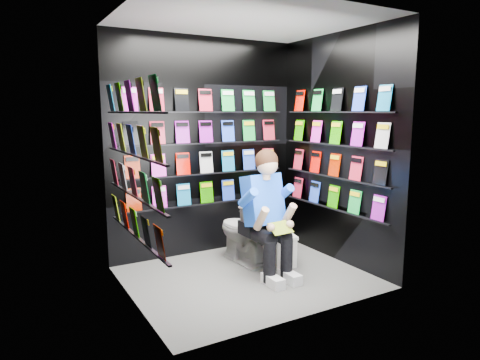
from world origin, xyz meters
TOP-DOWN VIEW (x-y plane):
  - floor at (0.00, 0.00)m, footprint 2.40×2.40m
  - ceiling at (0.00, 0.00)m, footprint 2.40×2.40m
  - wall_back at (0.00, 1.00)m, footprint 2.40×0.04m
  - wall_front at (0.00, -1.00)m, footprint 2.40×0.04m
  - wall_left at (-1.20, 0.00)m, footprint 0.04×2.00m
  - wall_right at (1.20, 0.00)m, footprint 0.04×2.00m
  - comics_back at (0.00, 0.97)m, footprint 2.10×0.06m
  - comics_left at (-1.17, 0.00)m, footprint 0.06×1.70m
  - comics_right at (1.17, 0.00)m, footprint 0.06×1.70m
  - toilet at (0.21, 0.43)m, footprint 0.47×0.78m
  - longbox at (0.56, 0.19)m, footprint 0.34×0.48m
  - longbox_lid at (0.56, 0.19)m, footprint 0.37×0.50m
  - reader at (0.21, 0.05)m, footprint 0.60×0.84m
  - held_comic at (0.21, -0.30)m, footprint 0.25×0.16m

SIDE VIEW (x-z plane):
  - floor at x=0.00m, z-range 0.00..0.00m
  - longbox at x=0.56m, z-range 0.00..0.32m
  - longbox_lid at x=0.56m, z-range 0.32..0.35m
  - toilet at x=0.21m, z-range 0.00..0.73m
  - held_comic at x=0.21m, z-range 0.53..0.63m
  - reader at x=0.21m, z-range 0.05..1.53m
  - wall_back at x=0.00m, z-range 0.00..2.60m
  - wall_front at x=0.00m, z-range 0.00..2.60m
  - wall_left at x=-1.20m, z-range 0.00..2.60m
  - wall_right at x=1.20m, z-range 0.00..2.60m
  - comics_back at x=0.00m, z-range 0.62..1.99m
  - comics_left at x=-1.17m, z-range 0.62..1.99m
  - comics_right at x=1.17m, z-range 0.62..1.99m
  - ceiling at x=0.00m, z-range 2.60..2.60m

